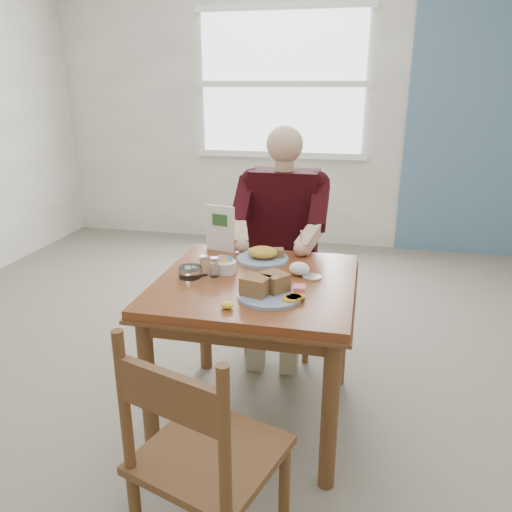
% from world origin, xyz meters
% --- Properties ---
extents(floor, '(6.00, 6.00, 0.00)m').
position_xyz_m(floor, '(0.00, 0.00, 0.00)').
color(floor, slate).
rests_on(floor, ground).
extents(wall_back, '(5.50, 0.00, 5.50)m').
position_xyz_m(wall_back, '(0.00, 3.00, 1.40)').
color(wall_back, white).
rests_on(wall_back, ground).
extents(accent_panel, '(1.60, 0.02, 2.80)m').
position_xyz_m(accent_panel, '(1.60, 2.98, 1.40)').
color(accent_panel, slate).
rests_on(accent_panel, ground).
extents(lemon_wedge, '(0.06, 0.05, 0.03)m').
position_xyz_m(lemon_wedge, '(-0.05, -0.33, 0.77)').
color(lemon_wedge, yellow).
rests_on(lemon_wedge, table).
extents(napkin, '(0.12, 0.11, 0.06)m').
position_xyz_m(napkin, '(0.19, 0.10, 0.78)').
color(napkin, white).
rests_on(napkin, table).
extents(metal_dish, '(0.11, 0.11, 0.01)m').
position_xyz_m(metal_dish, '(0.25, 0.07, 0.76)').
color(metal_dish, silver).
rests_on(metal_dish, table).
extents(window, '(1.72, 0.04, 1.42)m').
position_xyz_m(window, '(-0.40, 2.97, 1.60)').
color(window, white).
rests_on(window, wall_back).
extents(table, '(0.92, 0.92, 0.75)m').
position_xyz_m(table, '(0.00, 0.00, 0.64)').
color(table, brown).
rests_on(table, ground).
extents(chair_far, '(0.42, 0.42, 0.95)m').
position_xyz_m(chair_far, '(0.00, 0.80, 0.48)').
color(chair_far, brown).
rests_on(chair_far, ground).
extents(chair_near, '(0.53, 0.53, 0.95)m').
position_xyz_m(chair_near, '(0.02, -0.88, 0.48)').
color(chair_near, brown).
rests_on(chair_near, ground).
extents(diner, '(0.53, 0.56, 1.39)m').
position_xyz_m(diner, '(0.00, 0.71, 0.81)').
color(diner, gray).
rests_on(diner, chair_far).
extents(near_plate, '(0.36, 0.36, 0.09)m').
position_xyz_m(near_plate, '(0.09, -0.17, 0.78)').
color(near_plate, white).
rests_on(near_plate, table).
extents(far_plate, '(0.32, 0.32, 0.07)m').
position_xyz_m(far_plate, '(-0.02, 0.27, 0.78)').
color(far_plate, white).
rests_on(far_plate, table).
extents(caddy, '(0.12, 0.12, 0.08)m').
position_xyz_m(caddy, '(-0.16, 0.06, 0.78)').
color(caddy, white).
rests_on(caddy, table).
extents(shakers, '(0.10, 0.06, 0.09)m').
position_xyz_m(shakers, '(-0.22, 0.00, 0.80)').
color(shakers, white).
rests_on(shakers, table).
extents(creamer, '(0.13, 0.13, 0.05)m').
position_xyz_m(creamer, '(-0.31, -0.04, 0.78)').
color(creamer, white).
rests_on(creamer, table).
extents(menu, '(0.17, 0.05, 0.25)m').
position_xyz_m(menu, '(-0.28, 0.37, 0.88)').
color(menu, white).
rests_on(menu, table).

